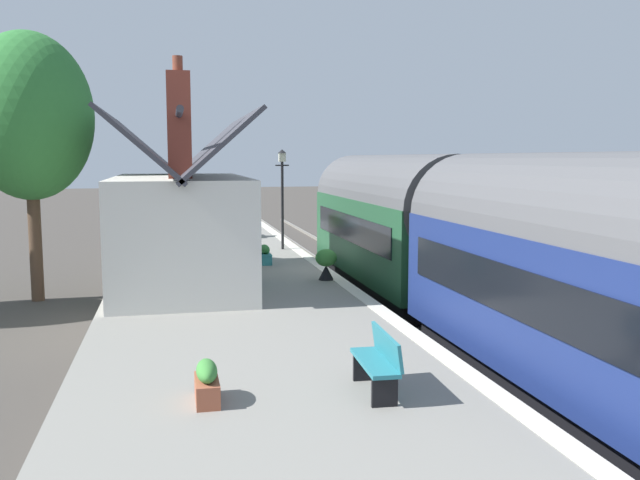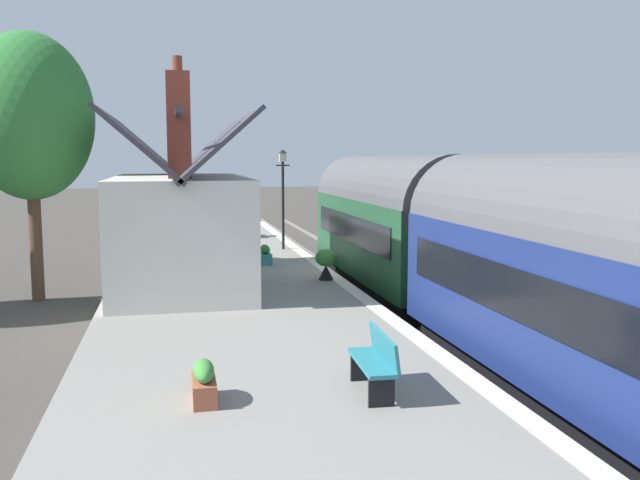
% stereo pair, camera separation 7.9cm
% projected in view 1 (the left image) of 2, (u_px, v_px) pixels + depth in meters
% --- Properties ---
extents(ground_plane, '(160.00, 160.00, 0.00)m').
position_uv_depth(ground_plane, '(363.00, 297.00, 20.81)').
color(ground_plane, '#423D38').
extents(platform, '(32.00, 6.32, 0.87)m').
position_uv_depth(platform, '(226.00, 289.00, 19.88)').
color(platform, gray).
rests_on(platform, ground).
extents(platform_edge_coping, '(32.00, 0.36, 0.02)m').
position_uv_depth(platform_edge_coping, '(326.00, 270.00, 20.45)').
color(platform_edge_coping, beige).
rests_on(platform_edge_coping, platform).
extents(rail_near, '(52.00, 0.08, 0.14)m').
position_uv_depth(rail_near, '(414.00, 293.00, 21.14)').
color(rail_near, gray).
rests_on(rail_near, ground).
extents(rail_far, '(52.00, 0.08, 0.14)m').
position_uv_depth(rail_far, '(369.00, 295.00, 20.84)').
color(rail_far, gray).
rests_on(rail_far, ground).
extents(train, '(18.93, 2.73, 4.32)m').
position_uv_depth(train, '(455.00, 243.00, 16.18)').
color(train, black).
rests_on(train, ground).
extents(station_building, '(7.76, 3.63, 5.74)m').
position_uv_depth(station_building, '(181.00, 225.00, 18.11)').
color(station_building, silver).
rests_on(station_building, platform).
extents(bench_by_lamp, '(1.41, 0.46, 0.88)m').
position_uv_depth(bench_by_lamp, '(241.00, 226.00, 29.01)').
color(bench_by_lamp, '#26727F').
rests_on(bench_by_lamp, platform).
extents(bench_platform_end, '(1.42, 0.49, 0.88)m').
position_uv_depth(bench_platform_end, '(379.00, 360.00, 9.74)').
color(bench_platform_end, '#26727F').
rests_on(bench_platform_end, platform).
extents(planter_corner_building, '(0.79, 0.32, 0.58)m').
position_uv_depth(planter_corner_building, '(207.00, 382.00, 9.39)').
color(planter_corner_building, '#9E5138').
rests_on(planter_corner_building, platform).
extents(planter_bench_left, '(0.60, 0.60, 0.86)m').
position_uv_depth(planter_bench_left, '(326.00, 262.00, 18.80)').
color(planter_bench_left, black).
rests_on(planter_bench_left, platform).
extents(planter_edge_far, '(0.64, 0.64, 1.00)m').
position_uv_depth(planter_edge_far, '(250.00, 225.00, 29.05)').
color(planter_edge_far, gray).
rests_on(planter_edge_far, platform).
extents(planter_bench_right, '(1.06, 0.32, 0.60)m').
position_uv_depth(planter_bench_right, '(265.00, 254.00, 21.78)').
color(planter_bench_right, teal).
rests_on(planter_bench_right, platform).
extents(planter_under_sign, '(0.34, 0.34, 0.71)m').
position_uv_depth(planter_under_sign, '(162.00, 241.00, 24.82)').
color(planter_under_sign, gray).
rests_on(planter_under_sign, platform).
extents(lamp_post_platform, '(0.32, 0.50, 3.66)m').
position_uv_depth(lamp_post_platform, '(282.00, 180.00, 24.87)').
color(lamp_post_platform, black).
rests_on(lamp_post_platform, platform).
extents(tree_mid_background, '(3.96, 3.62, 7.84)m').
position_uv_depth(tree_mid_background, '(29.00, 117.00, 19.68)').
color(tree_mid_background, '#4C3828').
rests_on(tree_mid_background, ground).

